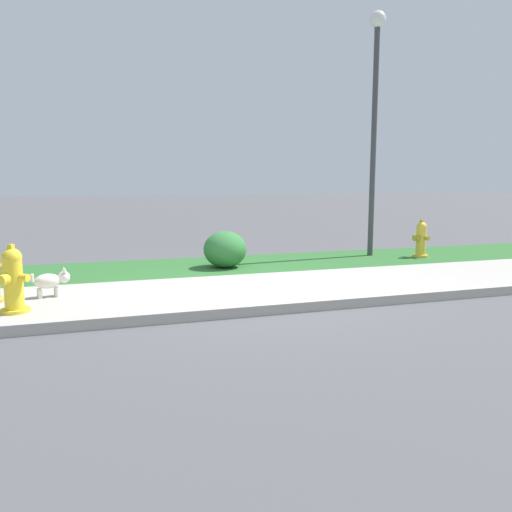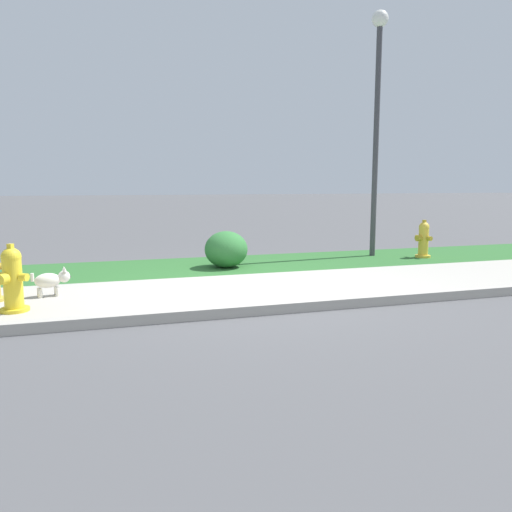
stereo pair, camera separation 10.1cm
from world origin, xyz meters
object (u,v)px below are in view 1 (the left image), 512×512
shrub_bush_near_lamp (225,249)px  street_lamp (375,98)px  fire_hydrant_mid_block (421,239)px  small_white_dog (51,281)px  fire_hydrant_by_grass_verge (13,280)px

shrub_bush_near_lamp → street_lamp: bearing=9.3°
fire_hydrant_mid_block → small_white_dog: 6.98m
fire_hydrant_by_grass_verge → small_white_dog: size_ratio=1.65×
fire_hydrant_by_grass_verge → street_lamp: 7.44m
fire_hydrant_by_grass_verge → street_lamp: bearing=-125.1°
shrub_bush_near_lamp → fire_hydrant_mid_block: bearing=-0.0°
fire_hydrant_mid_block → small_white_dog: bearing=88.3°
fire_hydrant_by_grass_verge → fire_hydrant_mid_block: bearing=-131.4°
fire_hydrant_by_grass_verge → shrub_bush_near_lamp: 3.85m
fire_hydrant_by_grass_verge → street_lamp: size_ratio=0.17×
fire_hydrant_mid_block → street_lamp: size_ratio=0.16×
fire_hydrant_by_grass_verge → shrub_bush_near_lamp: fire_hydrant_by_grass_verge is taller
fire_hydrant_mid_block → fire_hydrant_by_grass_verge: fire_hydrant_by_grass_verge is taller
street_lamp → shrub_bush_near_lamp: (-3.22, -0.53, -2.83)m
fire_hydrant_mid_block → small_white_dog: (-6.80, -1.58, -0.15)m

